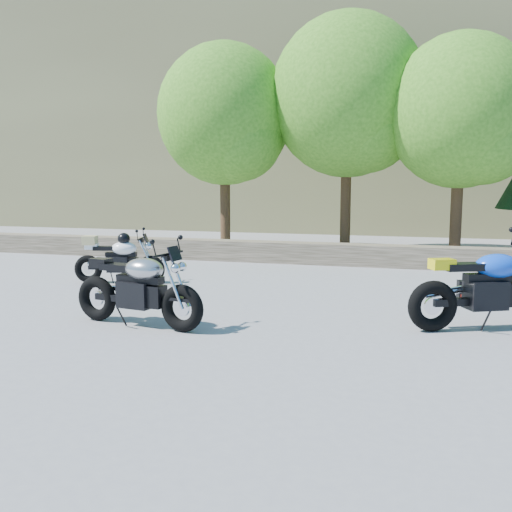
# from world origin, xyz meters

# --- Properties ---
(ground) EXTENTS (90.00, 90.00, 0.00)m
(ground) POSITION_xyz_m (0.00, 0.00, 0.00)
(ground) COLOR gray
(ground) RESTS_ON ground
(stone_wall) EXTENTS (22.00, 0.55, 0.50)m
(stone_wall) POSITION_xyz_m (0.00, 5.50, 0.25)
(stone_wall) COLOR #443E2D
(stone_wall) RESTS_ON ground
(hillside) EXTENTS (80.00, 30.00, 15.00)m
(hillside) POSITION_xyz_m (3.00, 28.00, 7.50)
(hillside) COLOR brown
(hillside) RESTS_ON ground
(tree_decid_left) EXTENTS (3.67, 3.67, 5.62)m
(tree_decid_left) POSITION_xyz_m (-2.39, 7.14, 3.63)
(tree_decid_left) COLOR #382314
(tree_decid_left) RESTS_ON ground
(tree_decid_mid) EXTENTS (4.08, 4.08, 6.24)m
(tree_decid_mid) POSITION_xyz_m (0.91, 7.54, 4.04)
(tree_decid_mid) COLOR #382314
(tree_decid_mid) RESTS_ON ground
(tree_decid_right) EXTENTS (3.54, 3.54, 5.41)m
(tree_decid_right) POSITION_xyz_m (3.71, 6.94, 3.50)
(tree_decid_right) COLOR #382314
(tree_decid_right) RESTS_ON ground
(silver_bike) EXTENTS (2.06, 0.66, 1.04)m
(silver_bike) POSITION_xyz_m (-0.88, -1.03, 0.51)
(silver_bike) COLOR black
(silver_bike) RESTS_ON ground
(white_bike) EXTENTS (1.75, 0.66, 0.98)m
(white_bike) POSITION_xyz_m (-2.81, 1.85, 0.48)
(white_bike) COLOR black
(white_bike) RESTS_ON ground
(blue_bike) EXTENTS (2.07, 1.12, 1.11)m
(blue_bike) POSITION_xyz_m (3.67, 0.14, 0.54)
(blue_bike) COLOR black
(blue_bike) RESTS_ON ground
(backpack) EXTENTS (0.30, 0.27, 0.36)m
(backpack) POSITION_xyz_m (3.53, 1.81, 0.18)
(backpack) COLOR black
(backpack) RESTS_ON ground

